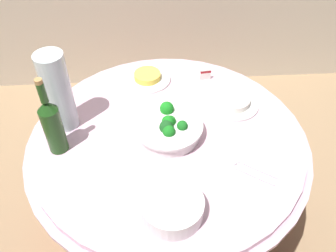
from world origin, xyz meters
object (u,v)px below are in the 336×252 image
object	(u,v)px
decorative_fruit_vase	(59,96)
plate_stack	(172,207)
broccoli_bowl	(169,128)
food_plate_fried_egg	(147,78)
label_placard_front	(206,74)
serving_tongs	(253,171)
food_plate_rice	(234,102)
wine_bottle	(52,125)

from	to	relation	value
decorative_fruit_vase	plate_stack	bearing A→B (deg)	-47.96
plate_stack	broccoli_bowl	bearing A→B (deg)	88.10
plate_stack	food_plate_fried_egg	world-z (taller)	plate_stack
label_placard_front	serving_tongs	bearing A→B (deg)	-80.14
food_plate_fried_egg	label_placard_front	xyz separation A→B (m)	(0.28, -0.01, 0.02)
food_plate_rice	label_placard_front	distance (m)	0.22
wine_bottle	label_placard_front	bearing A→B (deg)	32.69
broccoli_bowl	food_plate_rice	size ratio (longest dim) A/B	1.27
decorative_fruit_vase	serving_tongs	distance (m)	0.80
serving_tongs	food_plate_rice	world-z (taller)	food_plate_rice
broccoli_bowl	decorative_fruit_vase	bearing A→B (deg)	167.90
plate_stack	food_plate_fried_egg	bearing A→B (deg)	95.11
decorative_fruit_vase	serving_tongs	world-z (taller)	decorative_fruit_vase
plate_stack	food_plate_fried_egg	distance (m)	0.74
wine_bottle	broccoli_bowl	bearing A→B (deg)	6.29
broccoli_bowl	label_placard_front	distance (m)	0.41
plate_stack	food_plate_rice	bearing A→B (deg)	59.63
wine_bottle	label_placard_front	distance (m)	0.76
wine_bottle	decorative_fruit_vase	xyz separation A→B (m)	(0.01, 0.14, 0.02)
wine_bottle	decorative_fruit_vase	bearing A→B (deg)	87.00
broccoli_bowl	food_plate_rice	distance (m)	0.34
serving_tongs	food_plate_fried_egg	xyz separation A→B (m)	(-0.38, 0.58, 0.01)
food_plate_fried_egg	food_plate_rice	bearing A→B (deg)	-28.99
plate_stack	decorative_fruit_vase	world-z (taller)	decorative_fruit_vase
serving_tongs	food_plate_rice	size ratio (longest dim) A/B	0.71
food_plate_rice	serving_tongs	bearing A→B (deg)	-89.75
broccoli_bowl	label_placard_front	bearing A→B (deg)	60.85
decorative_fruit_vase	wine_bottle	bearing A→B (deg)	-93.00
serving_tongs	plate_stack	bearing A→B (deg)	-153.82
plate_stack	serving_tongs	bearing A→B (deg)	26.18
decorative_fruit_vase	food_plate_fried_egg	distance (m)	0.47
broccoli_bowl	serving_tongs	world-z (taller)	broccoli_bowl
food_plate_rice	label_placard_front	bearing A→B (deg)	116.42
broccoli_bowl	wine_bottle	distance (m)	0.45
food_plate_fried_egg	decorative_fruit_vase	bearing A→B (deg)	-141.32
serving_tongs	wine_bottle	bearing A→B (deg)	167.20
food_plate_rice	label_placard_front	size ratio (longest dim) A/B	4.00
plate_stack	label_placard_front	distance (m)	0.76
plate_stack	food_plate_rice	world-z (taller)	plate_stack
wine_bottle	food_plate_rice	world-z (taller)	wine_bottle
food_plate_rice	decorative_fruit_vase	bearing A→B (deg)	-174.46
broccoli_bowl	food_plate_rice	bearing A→B (deg)	28.46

